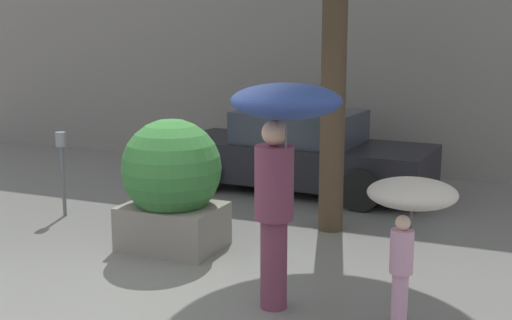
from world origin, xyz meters
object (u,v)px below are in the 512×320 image
at_px(person_adult, 282,139).
at_px(person_child, 410,205).
at_px(planter_box, 172,183).
at_px(parked_car_near, 300,154).
at_px(parking_meter, 62,156).

xyz_separation_m(person_adult, person_child, (1.10, 0.18, -0.53)).
bearing_deg(planter_box, person_child, -18.76).
bearing_deg(parked_car_near, person_child, -146.53).
bearing_deg(planter_box, parked_car_near, 83.79).
bearing_deg(person_adult, parking_meter, -175.06).
bearing_deg(person_child, person_adult, 136.24).
bearing_deg(person_adult, planter_box, 176.41).
relative_size(person_child, parking_meter, 1.09).
height_order(person_adult, person_child, person_adult).
bearing_deg(parked_car_near, person_adult, -159.00).
xyz_separation_m(person_adult, parking_meter, (-3.95, 1.78, -0.74)).
bearing_deg(planter_box, parking_meter, 164.17).
bearing_deg(parking_meter, person_adult, -24.28).
relative_size(person_adult, parked_car_near, 0.48).
distance_m(parked_car_near, parking_meter, 3.79).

